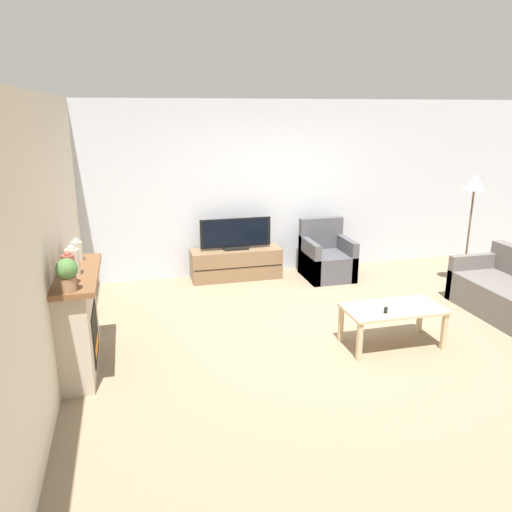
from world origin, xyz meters
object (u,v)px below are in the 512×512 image
at_px(mantel_vase_left, 69,269).
at_px(armchair, 326,259).
at_px(tv, 236,235).
at_px(remote, 386,310).
at_px(mantel_vase_right, 77,251).
at_px(mantel_vase_centre_left, 72,261).
at_px(potted_plant, 67,273).
at_px(floor_lamp, 474,192).
at_px(coffee_table, 393,312).
at_px(fireplace, 78,320).
at_px(tv_stand, 236,264).

distance_m(mantel_vase_left, armchair, 4.37).
distance_m(tv, remote, 2.97).
bearing_deg(mantel_vase_right, remote, -13.91).
bearing_deg(mantel_vase_centre_left, potted_plant, -90.00).
height_order(remote, floor_lamp, floor_lamp).
xyz_separation_m(mantel_vase_centre_left, coffee_table, (3.29, -0.23, -0.77)).
bearing_deg(armchair, potted_plant, -143.02).
bearing_deg(fireplace, floor_lamp, 12.09).
height_order(mantel_vase_left, coffee_table, mantel_vase_left).
height_order(potted_plant, remote, potted_plant).
bearing_deg(mantel_vase_right, tv_stand, 43.37).
distance_m(mantel_vase_right, remote, 3.33).
distance_m(mantel_vase_left, mantel_vase_centre_left, 0.29).
relative_size(fireplace, coffee_table, 1.18).
distance_m(mantel_vase_left, remote, 3.24).
height_order(mantel_vase_centre_left, remote, mantel_vase_centre_left).
height_order(mantel_vase_right, tv, mantel_vase_right).
relative_size(potted_plant, coffee_table, 0.27).
bearing_deg(tv_stand, tv, -90.00).
distance_m(mantel_vase_left, potted_plant, 0.16).
bearing_deg(coffee_table, floor_lamp, 36.25).
xyz_separation_m(fireplace, tv_stand, (2.12, 2.37, -0.29)).
distance_m(potted_plant, tv, 3.63).
height_order(tv, floor_lamp, floor_lamp).
bearing_deg(mantel_vase_left, floor_lamp, 16.05).
height_order(coffee_table, remote, remote).
distance_m(mantel_vase_right, tv, 2.93).
bearing_deg(mantel_vase_centre_left, remote, -5.45).
height_order(armchair, floor_lamp, floor_lamp).
bearing_deg(coffee_table, potted_plant, -176.21).
bearing_deg(coffee_table, tv_stand, 113.73).
xyz_separation_m(mantel_vase_right, armchair, (3.49, 1.70, -0.85)).
height_order(mantel_vase_left, mantel_vase_right, mantel_vase_left).
relative_size(remote, floor_lamp, 0.09).
xyz_separation_m(mantel_vase_left, tv_stand, (2.11, 2.76, -0.94)).
relative_size(mantel_vase_left, tv_stand, 0.23).
bearing_deg(armchair, coffee_table, -94.67).
bearing_deg(remote, tv_stand, 142.09).
distance_m(fireplace, mantel_vase_centre_left, 0.65).
distance_m(fireplace, tv, 3.19).
xyz_separation_m(armchair, remote, (-0.33, -2.48, 0.17)).
relative_size(coffee_table, floor_lamp, 0.65).
height_order(fireplace, mantel_vase_right, mantel_vase_right).
relative_size(fireplace, potted_plant, 4.33).
bearing_deg(mantel_vase_centre_left, floor_lamp, 13.12).
bearing_deg(tv_stand, floor_lamp, -21.24).
distance_m(fireplace, mantel_vase_left, 0.76).
relative_size(mantel_vase_centre_left, floor_lamp, 0.18).
height_order(mantel_vase_right, floor_lamp, floor_lamp).
xyz_separation_m(coffee_table, remote, (-0.13, -0.07, 0.07)).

